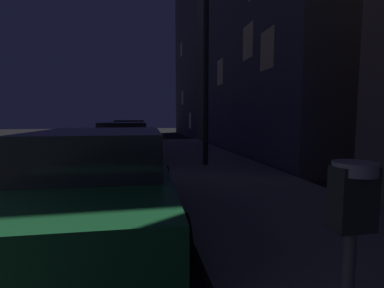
# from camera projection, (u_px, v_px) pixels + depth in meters

# --- Properties ---
(parking_meter) EXTENTS (0.19, 0.19, 1.27)m
(parking_meter) POSITION_uv_depth(u_px,v_px,m) (351.00, 227.00, 1.29)
(parking_meter) COLOR #59595B
(parking_meter) RESTS_ON sidewalk
(car_green) EXTENTS (2.24, 4.54, 1.43)m
(car_green) POSITION_uv_depth(u_px,v_px,m) (101.00, 181.00, 3.98)
(car_green) COLOR #19592D
(car_green) RESTS_ON ground
(car_red) EXTENTS (2.07, 4.38, 1.43)m
(car_red) POSITION_uv_depth(u_px,v_px,m) (123.00, 143.00, 9.83)
(car_red) COLOR maroon
(car_red) RESTS_ON ground
(car_white) EXTENTS (2.21, 4.09, 1.43)m
(car_white) POSITION_uv_depth(u_px,v_px,m) (129.00, 133.00, 16.17)
(car_white) COLOR silver
(car_white) RESTS_ON ground
(street_lamp) EXTENTS (0.44, 0.44, 5.90)m
(street_lamp) POSITION_uv_depth(u_px,v_px,m) (206.00, 36.00, 8.29)
(street_lamp) COLOR black
(street_lamp) RESTS_ON sidewalk
(building_mid) EXTENTS (7.68, 9.60, 10.89)m
(building_mid) POSITION_uv_depth(u_px,v_px,m) (322.00, 27.00, 11.85)
(building_mid) COLOR #4C4C56
(building_mid) RESTS_ON ground
(building_far) EXTENTS (6.71, 10.47, 15.46)m
(building_far) POSITION_uv_depth(u_px,v_px,m) (222.00, 46.00, 24.12)
(building_far) COLOR #4C4C56
(building_far) RESTS_ON ground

